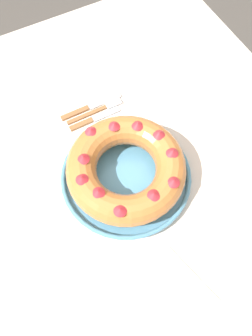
{
  "coord_description": "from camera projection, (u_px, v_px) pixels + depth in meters",
  "views": [
    {
      "loc": [
        0.32,
        -0.15,
        1.57
      ],
      "look_at": [
        -0.01,
        0.02,
        0.81
      ],
      "focal_mm": 35.0,
      "sensor_mm": 36.0,
      "label": 1
    }
  ],
  "objects": [
    {
      "name": "dining_table",
      "position": [
        121.0,
        195.0,
        0.96
      ],
      "size": [
        1.39,
        1.23,
        0.74
      ],
      "color": "beige",
      "rests_on": "ground_plane"
    },
    {
      "name": "fork",
      "position": [
        99.0,
        110.0,
        1.0
      ],
      "size": [
        0.02,
        0.18,
        0.01
      ],
      "rotation": [
        0.0,
        0.0,
        0.04
      ],
      "color": "#936038",
      "rests_on": "dining_table"
    },
    {
      "name": "ground_plane",
      "position": [
        123.0,
        245.0,
        1.56
      ],
      "size": [
        8.0,
        8.0,
        0.0
      ],
      "primitive_type": "plane",
      "color": "#4C4742"
    },
    {
      "name": "serving_dish",
      "position": [
        126.0,
        177.0,
        0.89
      ],
      "size": [
        0.35,
        0.35,
        0.03
      ],
      "color": "#518EB2",
      "rests_on": "dining_table"
    },
    {
      "name": "bundt_cake",
      "position": [
        126.0,
        168.0,
        0.84
      ],
      "size": [
        0.31,
        0.31,
        0.09
      ],
      "color": "#C67538",
      "rests_on": "serving_dish"
    },
    {
      "name": "napkin",
      "position": [
        176.0,
        290.0,
        0.77
      ],
      "size": [
        0.2,
        0.16,
        0.0
      ],
      "primitive_type": "cube",
      "rotation": [
        0.0,
        0.0,
        0.25
      ],
      "color": "white",
      "rests_on": "dining_table"
    },
    {
      "name": "cake_knife",
      "position": [
        92.0,
        120.0,
        0.98
      ],
      "size": [
        0.02,
        0.16,
        0.01
      ],
      "rotation": [
        0.0,
        0.0,
        -0.0
      ],
      "color": "#936038",
      "rests_on": "dining_table"
    },
    {
      "name": "serving_knife",
      "position": [
        87.0,
        108.0,
        1.0
      ],
      "size": [
        0.02,
        0.2,
        0.01
      ],
      "rotation": [
        0.0,
        0.0,
        0.01
      ],
      "color": "#936038",
      "rests_on": "dining_table"
    }
  ]
}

